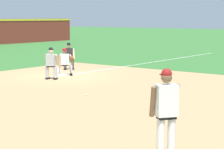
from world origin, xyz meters
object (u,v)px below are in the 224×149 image
(first_baseman, at_px, (65,60))
(baserunner, at_px, (51,62))
(first_base_bag, at_px, (62,75))
(baseball, at_px, (86,94))
(pitcher, at_px, (166,110))
(umpire, at_px, (69,55))

(first_baseman, bearing_deg, baserunner, -162.53)
(baserunner, bearing_deg, first_base_bag, 18.86)
(first_base_bag, xyz_separation_m, baseball, (-3.17, -4.23, -0.01))
(baseball, xyz_separation_m, pitcher, (-4.68, -6.06, 1.02))
(first_base_bag, xyz_separation_m, pitcher, (-7.85, -10.29, 1.01))
(baseball, xyz_separation_m, first_baseman, (3.47, 4.30, 0.69))
(baseball, bearing_deg, baserunner, 61.39)
(first_base_bag, bearing_deg, umpire, 35.54)
(first_baseman, relative_size, baserunner, 0.92)
(first_base_bag, height_order, baseball, first_base_bag)
(pitcher, distance_m, baserunner, 12.04)
(baserunner, height_order, umpire, same)
(first_base_bag, distance_m, pitcher, 12.99)
(first_base_bag, height_order, baserunner, baserunner)
(baseball, relative_size, first_baseman, 0.06)
(pitcher, height_order, first_baseman, pitcher)
(baserunner, xyz_separation_m, umpire, (3.15, 1.86, 0.00))
(pitcher, bearing_deg, baseball, 52.31)
(first_base_bag, relative_size, umpire, 0.26)
(umpire, bearing_deg, baserunner, -149.49)
(baseball, height_order, first_baseman, first_baseman)
(first_base_bag, bearing_deg, baseball, -126.82)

